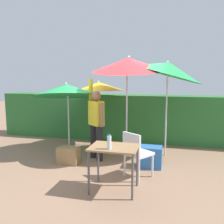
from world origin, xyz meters
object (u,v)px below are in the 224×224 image
crate_cardboard (69,155)px  umbrella_rainbow (99,87)px  umbrella_yellow (67,90)px  bottle_water (109,142)px  person_vendor (96,120)px  folding_table (114,152)px  cooler_box (151,157)px  umbrella_navy (128,64)px  umbrella_orange (168,69)px  chair_plastic (136,152)px

crate_cardboard → umbrella_rainbow: bearing=81.9°
umbrella_yellow → bottle_water: bearing=-50.6°
person_vendor → folding_table: bearing=-61.8°
crate_cardboard → bottle_water: bearing=-42.9°
cooler_box → folding_table: folding_table is taller
umbrella_navy → bottle_water: size_ratio=10.33×
umbrella_navy → cooler_box: size_ratio=5.25×
umbrella_orange → bottle_water: (-0.82, -2.29, -1.23)m
umbrella_orange → folding_table: (-0.78, -2.13, -1.44)m
umbrella_rainbow → umbrella_yellow: umbrella_yellow is taller
person_vendor → folding_table: (0.78, -1.45, -0.26)m
umbrella_rainbow → folding_table: size_ratio=2.30×
umbrella_navy → cooler_box: bearing=-40.1°
person_vendor → bottle_water: person_vendor is taller
chair_plastic → folding_table: (-0.28, -0.63, 0.16)m
umbrella_yellow → cooler_box: size_ratio=4.05×
umbrella_navy → cooler_box: umbrella_navy is taller
folding_table → cooler_box: bearing=67.7°
umbrella_yellow → umbrella_navy: umbrella_navy is taller
umbrella_yellow → cooler_box: 2.63m
umbrella_navy → crate_cardboard: size_ratio=5.26×
umbrella_orange → person_vendor: bearing=-156.3°
umbrella_navy → person_vendor: 1.48m
umbrella_orange → chair_plastic: (-0.50, -1.51, -1.60)m
folding_table → umbrella_navy: bearing=93.2°
umbrella_orange → chair_plastic: 2.26m
cooler_box → crate_cardboard: cooler_box is taller
umbrella_rainbow → umbrella_yellow: bearing=-127.7°
umbrella_yellow → cooler_box: (2.17, -0.57, -1.37)m
crate_cardboard → folding_table: folding_table is taller
umbrella_orange → umbrella_yellow: umbrella_orange is taller
chair_plastic → crate_cardboard: size_ratio=1.89×
umbrella_orange → umbrella_navy: bearing=-156.8°
umbrella_yellow → crate_cardboard: 1.66m
umbrella_rainbow → folding_table: umbrella_rainbow is taller
folding_table → bottle_water: size_ratio=3.33×
umbrella_yellow → crate_cardboard: size_ratio=4.06×
folding_table → bottle_water: (-0.04, -0.16, 0.21)m
cooler_box → bottle_water: bottle_water is taller
umbrella_rainbow → chair_plastic: bearing=-55.4°
cooler_box → chair_plastic: bearing=-110.2°
cooler_box → bottle_water: 1.64m
umbrella_navy → chair_plastic: umbrella_navy is taller
chair_plastic → umbrella_yellow: bearing=148.6°
person_vendor → crate_cardboard: 1.01m
bottle_water → umbrella_yellow: bearing=129.4°
chair_plastic → folding_table: bearing=-114.4°
person_vendor → cooler_box: size_ratio=3.98×
umbrella_rainbow → umbrella_navy: (0.97, -0.83, 0.55)m
umbrella_navy → bottle_water: bearing=-88.3°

